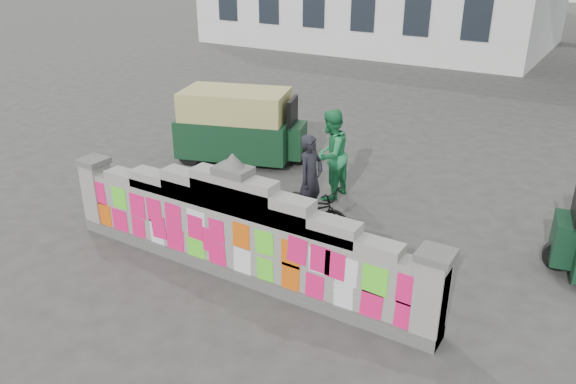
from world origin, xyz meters
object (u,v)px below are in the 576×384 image
at_px(cyclist_bike, 310,208).
at_px(cyclist_rider, 310,191).
at_px(rickshaw_left, 239,125).
at_px(pedestrian, 330,155).

height_order(cyclist_bike, cyclist_rider, cyclist_rider).
xyz_separation_m(cyclist_rider, rickshaw_left, (-3.17, 2.24, 0.10)).
bearing_deg(pedestrian, rickshaw_left, -102.43).
bearing_deg(pedestrian, cyclist_rider, 17.77).
bearing_deg(cyclist_rider, rickshaw_left, 62.59).
bearing_deg(cyclist_rider, cyclist_bike, 0.00).
xyz_separation_m(pedestrian, rickshaw_left, (-2.78, 0.77, -0.04)).
bearing_deg(rickshaw_left, cyclist_bike, -53.66).
bearing_deg(rickshaw_left, cyclist_rider, -53.66).
distance_m(cyclist_rider, rickshaw_left, 3.88).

